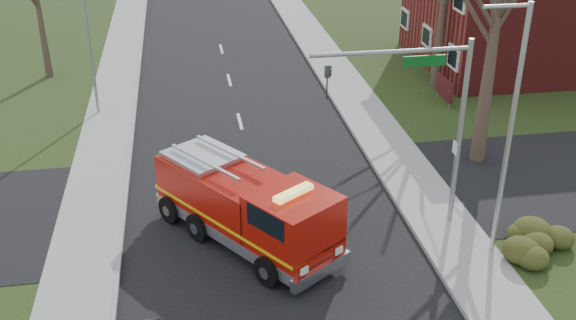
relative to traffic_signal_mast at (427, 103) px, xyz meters
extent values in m
plane|color=black|center=(-5.21, -1.50, -4.71)|extent=(120.00, 120.00, 0.00)
cube|color=gray|center=(0.99, -1.50, -4.63)|extent=(2.40, 80.00, 0.15)
cube|color=gray|center=(-11.41, -1.50, -4.63)|extent=(2.40, 80.00, 0.15)
cube|color=maroon|center=(13.79, 16.50, -1.21)|extent=(15.00, 10.00, 7.00)
cube|color=silver|center=(6.24, 16.50, -2.71)|extent=(0.12, 1.40, 1.20)
cube|color=#451016|center=(5.29, 11.00, -3.81)|extent=(0.12, 2.00, 1.00)
cylinder|color=gray|center=(5.29, 10.20, -4.26)|extent=(0.08, 0.08, 0.90)
cylinder|color=gray|center=(5.29, 11.80, -4.26)|extent=(0.08, 0.08, 0.90)
ellipsoid|color=#2C3212|center=(3.79, -2.50, -4.13)|extent=(2.80, 2.00, 0.90)
cone|color=#34261F|center=(4.29, 4.50, 1.29)|extent=(0.64, 0.64, 12.00)
cylinder|color=gray|center=(1.29, 0.00, -1.31)|extent=(0.18, 0.18, 6.80)
cylinder|color=gray|center=(-1.31, 0.00, 1.79)|extent=(5.20, 0.14, 0.14)
cube|color=#0C591E|center=(-0.21, 0.00, 1.44)|extent=(1.40, 0.06, 0.35)
imported|color=black|center=(-3.31, 0.00, 1.44)|extent=(0.22, 0.18, 1.10)
cylinder|color=#B7BABF|center=(1.99, -2.00, -0.51)|extent=(0.16, 0.16, 8.40)
cylinder|color=#B7BABF|center=(1.29, -2.00, 3.59)|extent=(1.40, 0.12, 0.12)
cylinder|color=gray|center=(-12.01, 12.50, -1.21)|extent=(0.14, 0.14, 7.00)
cube|color=#9F1007|center=(-6.67, 1.05, -3.30)|extent=(4.63, 5.23, 1.91)
cube|color=#9F1007|center=(-4.70, -1.79, -3.16)|extent=(3.29, 3.29, 2.18)
cube|color=#B7BABF|center=(-6.05, 0.16, -4.07)|extent=(5.99, 7.18, 0.41)
cube|color=#E5B20C|center=(-6.05, 0.16, -3.57)|extent=(6.00, 7.19, 0.11)
cube|color=black|center=(-4.13, -2.61, -2.48)|extent=(1.75, 1.25, 0.77)
cube|color=#E5D866|center=(-4.70, -1.79, -1.94)|extent=(1.38, 1.09, 0.16)
cylinder|color=black|center=(-5.62, -2.53, -4.21)|extent=(0.83, 1.00, 1.00)
cylinder|color=black|center=(-3.68, -1.19, -4.21)|extent=(0.83, 1.00, 1.00)
cylinder|color=black|center=(-8.57, 1.73, -4.21)|extent=(0.83, 1.00, 1.00)
cylinder|color=black|center=(-6.63, 3.07, -4.21)|extent=(0.83, 1.00, 1.00)
camera|label=1|loc=(-7.79, -19.46, 8.07)|focal=42.00mm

